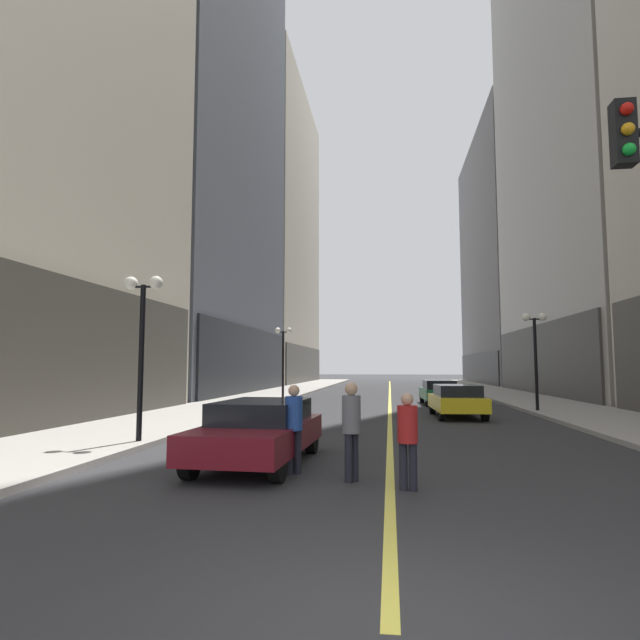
{
  "coord_description": "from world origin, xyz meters",
  "views": [
    {
      "loc": [
        0.02,
        -4.21,
        2.05
      ],
      "look_at": [
        -4.54,
        29.72,
        5.14
      ],
      "focal_mm": 29.11,
      "sensor_mm": 36.0,
      "label": 1
    }
  ],
  "objects_px": {
    "street_lamp_right_mid": "(535,339)",
    "street_lamp_left_near": "(142,320)",
    "car_maroon": "(260,430)",
    "pedestrian_in_blue_hoodie": "(294,422)",
    "pedestrian_in_grey_suit": "(351,423)",
    "car_yellow": "(457,400)",
    "pedestrian_in_red_jacket": "(408,434)",
    "street_lamp_left_far": "(283,347)",
    "car_green": "(439,391)"
  },
  "relations": [
    {
      "from": "pedestrian_in_blue_hoodie",
      "to": "street_lamp_right_mid",
      "type": "xyz_separation_m",
      "value": [
        8.24,
        13.93,
        2.27
      ]
    },
    {
      "from": "street_lamp_left_near",
      "to": "street_lamp_left_far",
      "type": "xyz_separation_m",
      "value": [
        0.0,
        18.17,
        0.0
      ]
    },
    {
      "from": "car_green",
      "to": "pedestrian_in_grey_suit",
      "type": "height_order",
      "value": "pedestrian_in_grey_suit"
    },
    {
      "from": "street_lamp_left_near",
      "to": "street_lamp_right_mid",
      "type": "xyz_separation_m",
      "value": [
        12.8,
        11.15,
        0.0
      ]
    },
    {
      "from": "street_lamp_left_near",
      "to": "street_lamp_left_far",
      "type": "relative_size",
      "value": 1.0
    },
    {
      "from": "street_lamp_left_near",
      "to": "street_lamp_right_mid",
      "type": "height_order",
      "value": "same"
    },
    {
      "from": "car_green",
      "to": "pedestrian_in_red_jacket",
      "type": "relative_size",
      "value": 2.61
    },
    {
      "from": "car_yellow",
      "to": "street_lamp_left_near",
      "type": "bearing_deg",
      "value": -135.57
    },
    {
      "from": "pedestrian_in_blue_hoodie",
      "to": "street_lamp_left_far",
      "type": "bearing_deg",
      "value": 102.29
    },
    {
      "from": "street_lamp_right_mid",
      "to": "car_yellow",
      "type": "bearing_deg",
      "value": -148.89
    },
    {
      "from": "pedestrian_in_blue_hoodie",
      "to": "car_green",
      "type": "bearing_deg",
      "value": 76.7
    },
    {
      "from": "pedestrian_in_red_jacket",
      "to": "street_lamp_left_far",
      "type": "xyz_separation_m",
      "value": [
        -6.7,
        22.02,
        2.33
      ]
    },
    {
      "from": "pedestrian_in_grey_suit",
      "to": "street_lamp_right_mid",
      "type": "relative_size",
      "value": 0.4
    },
    {
      "from": "pedestrian_in_grey_suit",
      "to": "street_lamp_left_near",
      "type": "bearing_deg",
      "value": 149.85
    },
    {
      "from": "street_lamp_left_near",
      "to": "street_lamp_right_mid",
      "type": "bearing_deg",
      "value": 41.06
    },
    {
      "from": "car_maroon",
      "to": "car_yellow",
      "type": "distance_m",
      "value": 12.1
    },
    {
      "from": "street_lamp_right_mid",
      "to": "street_lamp_left_near",
      "type": "bearing_deg",
      "value": -138.94
    },
    {
      "from": "pedestrian_in_blue_hoodie",
      "to": "street_lamp_right_mid",
      "type": "distance_m",
      "value": 16.34
    },
    {
      "from": "pedestrian_in_red_jacket",
      "to": "street_lamp_right_mid",
      "type": "bearing_deg",
      "value": 67.89
    },
    {
      "from": "car_yellow",
      "to": "street_lamp_left_far",
      "type": "xyz_separation_m",
      "value": [
        -9.09,
        9.25,
        2.54
      ]
    },
    {
      "from": "car_green",
      "to": "pedestrian_in_blue_hoodie",
      "type": "relative_size",
      "value": 2.48
    },
    {
      "from": "pedestrian_in_grey_suit",
      "to": "street_lamp_left_near",
      "type": "distance_m",
      "value": 6.98
    },
    {
      "from": "street_lamp_left_near",
      "to": "car_green",
      "type": "bearing_deg",
      "value": 60.77
    },
    {
      "from": "car_yellow",
      "to": "pedestrian_in_grey_suit",
      "type": "xyz_separation_m",
      "value": [
        -3.37,
        -12.24,
        0.31
      ]
    },
    {
      "from": "pedestrian_in_blue_hoodie",
      "to": "pedestrian_in_red_jacket",
      "type": "bearing_deg",
      "value": -26.79
    },
    {
      "from": "pedestrian_in_blue_hoodie",
      "to": "pedestrian_in_grey_suit",
      "type": "height_order",
      "value": "pedestrian_in_grey_suit"
    },
    {
      "from": "pedestrian_in_blue_hoodie",
      "to": "pedestrian_in_red_jacket",
      "type": "distance_m",
      "value": 2.4
    },
    {
      "from": "car_yellow",
      "to": "car_green",
      "type": "distance_m",
      "value": 7.24
    },
    {
      "from": "car_maroon",
      "to": "street_lamp_right_mid",
      "type": "xyz_separation_m",
      "value": [
        9.13,
        13.06,
        2.54
      ]
    },
    {
      "from": "pedestrian_in_blue_hoodie",
      "to": "pedestrian_in_grey_suit",
      "type": "distance_m",
      "value": 1.28
    },
    {
      "from": "pedestrian_in_grey_suit",
      "to": "pedestrian_in_red_jacket",
      "type": "relative_size",
      "value": 1.1
    },
    {
      "from": "street_lamp_left_far",
      "to": "street_lamp_right_mid",
      "type": "height_order",
      "value": "same"
    },
    {
      "from": "car_yellow",
      "to": "car_green",
      "type": "bearing_deg",
      "value": 90.41
    },
    {
      "from": "street_lamp_left_far",
      "to": "car_green",
      "type": "bearing_deg",
      "value": -12.57
    },
    {
      "from": "car_maroon",
      "to": "car_yellow",
      "type": "height_order",
      "value": "same"
    },
    {
      "from": "pedestrian_in_grey_suit",
      "to": "street_lamp_right_mid",
      "type": "distance_m",
      "value": 16.27
    },
    {
      "from": "car_maroon",
      "to": "pedestrian_in_blue_hoodie",
      "type": "distance_m",
      "value": 1.27
    },
    {
      "from": "car_maroon",
      "to": "car_green",
      "type": "relative_size",
      "value": 1.1
    },
    {
      "from": "pedestrian_in_red_jacket",
      "to": "pedestrian_in_grey_suit",
      "type": "bearing_deg",
      "value": 151.56
    },
    {
      "from": "street_lamp_left_far",
      "to": "street_lamp_right_mid",
      "type": "xyz_separation_m",
      "value": [
        12.8,
        -7.01,
        0.0
      ]
    },
    {
      "from": "car_maroon",
      "to": "pedestrian_in_blue_hoodie",
      "type": "bearing_deg",
      "value": -44.19
    },
    {
      "from": "pedestrian_in_blue_hoodie",
      "to": "street_lamp_left_far",
      "type": "height_order",
      "value": "street_lamp_left_far"
    },
    {
      "from": "car_maroon",
      "to": "street_lamp_right_mid",
      "type": "distance_m",
      "value": 16.13
    },
    {
      "from": "pedestrian_in_red_jacket",
      "to": "pedestrian_in_blue_hoodie",
      "type": "bearing_deg",
      "value": 153.21
    },
    {
      "from": "car_green",
      "to": "street_lamp_left_near",
      "type": "xyz_separation_m",
      "value": [
        -9.04,
        -16.15,
        2.54
      ]
    },
    {
      "from": "pedestrian_in_blue_hoodie",
      "to": "car_yellow",
      "type": "bearing_deg",
      "value": 68.83
    },
    {
      "from": "car_green",
      "to": "street_lamp_right_mid",
      "type": "bearing_deg",
      "value": -53.04
    },
    {
      "from": "car_yellow",
      "to": "pedestrian_in_grey_suit",
      "type": "relative_size",
      "value": 2.39
    },
    {
      "from": "car_green",
      "to": "street_lamp_left_near",
      "type": "bearing_deg",
      "value": -119.23
    },
    {
      "from": "car_maroon",
      "to": "pedestrian_in_grey_suit",
      "type": "xyz_separation_m",
      "value": [
        2.05,
        -1.42,
        0.31
      ]
    }
  ]
}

